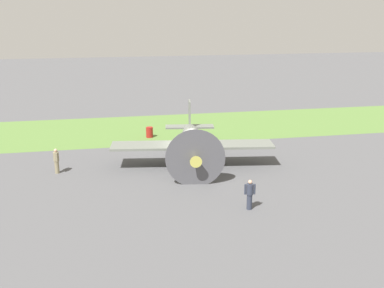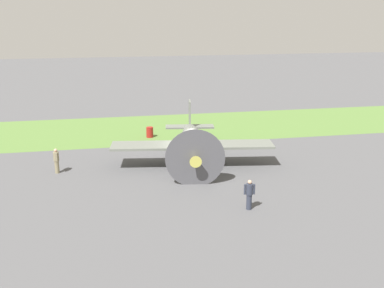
# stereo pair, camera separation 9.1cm
# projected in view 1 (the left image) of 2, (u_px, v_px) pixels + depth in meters

# --- Properties ---
(ground_plane) EXTENTS (160.00, 160.00, 0.00)m
(ground_plane) POSITION_uv_depth(u_px,v_px,m) (187.00, 166.00, 32.88)
(ground_plane) COLOR #515154
(grass_verge) EXTENTS (120.00, 11.00, 0.01)m
(grass_verge) POSITION_uv_depth(u_px,v_px,m) (166.00, 128.00, 43.37)
(grass_verge) COLOR #567A38
(grass_verge) RESTS_ON ground
(airplane_lead) EXTENTS (11.57, 9.20, 4.10)m
(airplane_lead) POSITION_uv_depth(u_px,v_px,m) (192.00, 142.00, 32.70)
(airplane_lead) COLOR slate
(airplane_lead) RESTS_ON ground
(ground_crew_chief) EXTENTS (0.63, 0.38, 1.73)m
(ground_crew_chief) POSITION_uv_depth(u_px,v_px,m) (250.00, 194.00, 25.52)
(ground_crew_chief) COLOR #2D3342
(ground_crew_chief) RESTS_ON ground
(ground_crew_mechanic) EXTENTS (0.38, 0.61, 1.73)m
(ground_crew_mechanic) POSITION_uv_depth(u_px,v_px,m) (56.00, 160.00, 31.19)
(ground_crew_mechanic) COLOR #847A5B
(ground_crew_mechanic) RESTS_ON ground
(fuel_drum) EXTENTS (0.60, 0.60, 0.90)m
(fuel_drum) POSITION_uv_depth(u_px,v_px,m) (150.00, 132.00, 40.11)
(fuel_drum) COLOR maroon
(fuel_drum) RESTS_ON ground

